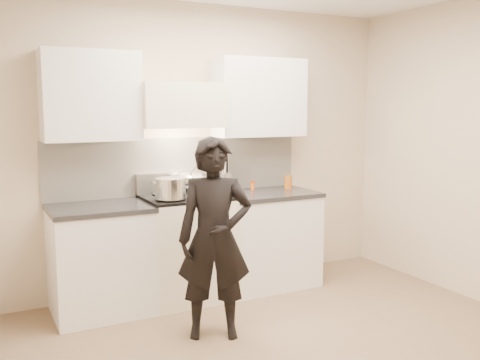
% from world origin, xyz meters
% --- Properties ---
extents(ground_plane, '(4.00, 4.00, 0.00)m').
position_xyz_m(ground_plane, '(0.00, 0.00, 0.00)').
color(ground_plane, '#81674B').
extents(room_shell, '(4.04, 3.54, 2.70)m').
position_xyz_m(room_shell, '(-0.06, 0.37, 1.60)').
color(room_shell, beige).
rests_on(room_shell, ground).
extents(stove, '(0.76, 0.65, 0.96)m').
position_xyz_m(stove, '(-0.30, 1.42, 0.47)').
color(stove, white).
rests_on(stove, ground).
extents(counter_right, '(0.92, 0.67, 0.92)m').
position_xyz_m(counter_right, '(0.53, 1.43, 0.46)').
color(counter_right, white).
rests_on(counter_right, ground).
extents(counter_left, '(0.82, 0.67, 0.92)m').
position_xyz_m(counter_left, '(-1.08, 1.43, 0.46)').
color(counter_left, white).
rests_on(counter_left, ground).
extents(wok, '(0.38, 0.47, 0.31)m').
position_xyz_m(wok, '(-0.19, 1.57, 1.06)').
color(wok, silver).
rests_on(wok, stove).
extents(stock_pot, '(0.36, 0.32, 0.17)m').
position_xyz_m(stock_pot, '(-0.50, 1.28, 1.05)').
color(stock_pot, silver).
rests_on(stock_pot, stove).
extents(utensil_crock, '(0.13, 0.13, 0.35)m').
position_xyz_m(utensil_crock, '(0.19, 1.65, 1.03)').
color(utensil_crock, silver).
rests_on(utensil_crock, counter_right).
extents(spice_jar, '(0.04, 0.04, 0.09)m').
position_xyz_m(spice_jar, '(0.47, 1.61, 0.97)').
color(spice_jar, '#D45C16').
rests_on(spice_jar, counter_right).
extents(oil_glass, '(0.08, 0.08, 0.14)m').
position_xyz_m(oil_glass, '(0.81, 1.49, 0.99)').
color(oil_glass, '#A8581A').
rests_on(oil_glass, counter_right).
extents(person, '(0.65, 0.55, 1.52)m').
position_xyz_m(person, '(-0.42, 0.55, 0.76)').
color(person, black).
rests_on(person, ground).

